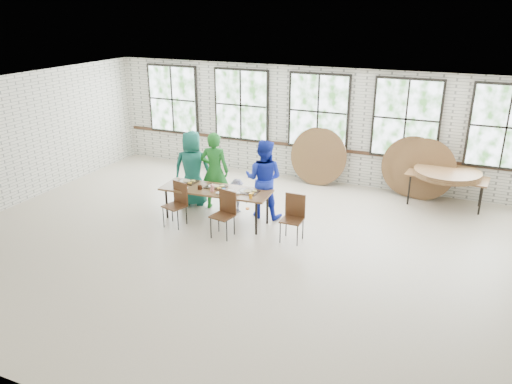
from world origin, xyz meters
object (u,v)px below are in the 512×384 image
at_px(chair_near_right, 225,210).
at_px(dining_table, 216,191).
at_px(storage_table, 447,178).
at_px(chair_near_left, 178,200).

bearing_deg(chair_near_right, dining_table, 142.66).
height_order(chair_near_right, storage_table, chair_near_right).
bearing_deg(chair_near_left, chair_near_right, 12.51).
xyz_separation_m(chair_near_left, chair_near_right, (1.17, -0.06, 0.00)).
bearing_deg(storage_table, chair_near_right, -133.22).
relative_size(dining_table, storage_table, 1.31).
bearing_deg(chair_near_left, dining_table, 52.59).
relative_size(chair_near_left, chair_near_right, 1.00).
bearing_deg(dining_table, storage_table, 29.35).
xyz_separation_m(dining_table, chair_near_right, (0.51, -0.56, -0.13)).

